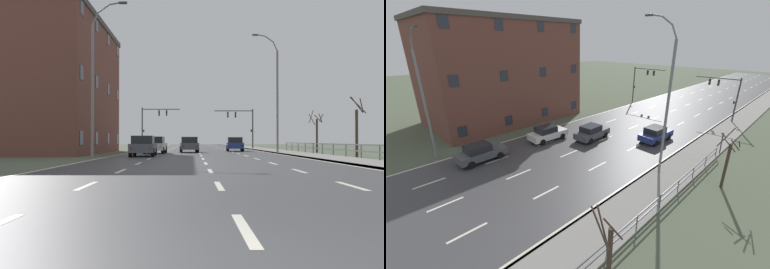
# 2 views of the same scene
# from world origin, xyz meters

# --- Properties ---
(ground_plane) EXTENTS (160.00, 160.00, 0.12)m
(ground_plane) POSITION_xyz_m (0.00, 48.00, -0.06)
(ground_plane) COLOR #4C5642
(road_asphalt_strip) EXTENTS (14.00, 120.00, 0.03)m
(road_asphalt_strip) POSITION_xyz_m (0.00, 59.99, 0.01)
(road_asphalt_strip) COLOR #3D3D3F
(road_asphalt_strip) RESTS_ON ground
(sidewalk_right) EXTENTS (3.00, 120.00, 0.12)m
(sidewalk_right) POSITION_xyz_m (8.43, 60.00, 0.06)
(sidewalk_right) COLOR gray
(sidewalk_right) RESTS_ON ground
(guardrail) EXTENTS (0.07, 36.40, 1.00)m
(guardrail) POSITION_xyz_m (9.85, 25.14, 0.71)
(guardrail) COLOR #515459
(guardrail) RESTS_ON ground
(street_lamp_midground) EXTENTS (2.53, 0.24, 11.61)m
(street_lamp_midground) POSITION_xyz_m (7.45, 37.13, 5.68)
(street_lamp_midground) COLOR slate
(street_lamp_midground) RESTS_ON ground
(street_lamp_left_bank) EXTENTS (2.48, 0.24, 10.87)m
(street_lamp_left_bank) POSITION_xyz_m (-7.45, 25.32, 5.32)
(street_lamp_left_bank) COLOR slate
(street_lamp_left_bank) RESTS_ON ground
(traffic_signal_right) EXTENTS (5.52, 0.36, 5.66)m
(traffic_signal_right) POSITION_xyz_m (6.48, 55.90, 3.94)
(traffic_signal_right) COLOR #38383A
(traffic_signal_right) RESTS_ON ground
(traffic_signal_left) EXTENTS (5.51, 0.36, 5.97)m
(traffic_signal_left) POSITION_xyz_m (-6.52, 56.90, 4.13)
(traffic_signal_left) COLOR #38383A
(traffic_signal_left) RESTS_ON ground
(car_mid_centre) EXTENTS (2.00, 4.18, 1.57)m
(car_mid_centre) POSITION_xyz_m (4.05, 43.01, 0.80)
(car_mid_centre) COLOR navy
(car_mid_centre) RESTS_ON ground
(car_distant) EXTENTS (1.97, 4.17, 1.57)m
(car_distant) POSITION_xyz_m (-4.09, 35.09, 0.80)
(car_distant) COLOR silver
(car_distant) RESTS_ON ground
(car_near_left) EXTENTS (2.01, 4.19, 1.57)m
(car_near_left) POSITION_xyz_m (-1.01, 38.65, 0.80)
(car_near_left) COLOR #474C51
(car_near_left) RESTS_ON ground
(car_far_right) EXTENTS (1.88, 4.12, 1.57)m
(car_far_right) POSITION_xyz_m (-4.39, 27.97, 0.80)
(car_far_right) COLOR #474C51
(car_far_right) RESTS_ON ground
(brick_building) EXTENTS (11.49, 18.23, 12.51)m
(brick_building) POSITION_xyz_m (-14.82, 36.12, 6.27)
(brick_building) COLOR brown
(brick_building) RESTS_ON ground
(bare_tree_mid) EXTENTS (1.18, 0.77, 4.35)m
(bare_tree_mid) POSITION_xyz_m (11.04, 26.24, 1.97)
(bare_tree_mid) COLOR #423328
(bare_tree_mid) RESTS_ON ground
(bare_tree_far) EXTENTS (1.39, 1.62, 4.30)m
(bare_tree_far) POSITION_xyz_m (11.76, 38.34, 2.03)
(bare_tree_far) COLOR #423328
(bare_tree_far) RESTS_ON ground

